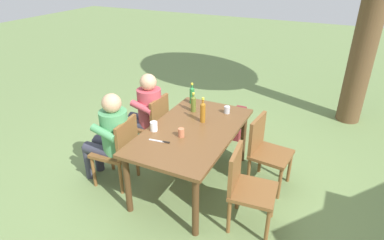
{
  "coord_description": "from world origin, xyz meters",
  "views": [
    {
      "loc": [
        2.95,
        1.43,
        2.52
      ],
      "look_at": [
        0.0,
        0.0,
        0.87
      ],
      "focal_mm": 30.41,
      "sensor_mm": 36.0,
      "label": 1
    }
  ],
  "objects_px": {
    "chair_far_left": "(265,149)",
    "backpack_by_near_side": "(237,124)",
    "person_in_plaid_shirt": "(110,134)",
    "bottle_green": "(192,95)",
    "cup_steel": "(227,110)",
    "cup_white": "(154,126)",
    "chair_near_right": "(119,148)",
    "cup_terracotta": "(181,133)",
    "dining_table": "(192,136)",
    "chair_far_right": "(246,185)",
    "backpack_by_far_side": "(203,120)",
    "chair_near_left": "(153,123)",
    "person_in_white_shirt": "(145,110)",
    "bottle_amber": "(203,111)",
    "bottle_olive": "(193,103)",
    "table_knife": "(161,141)"
  },
  "relations": [
    {
      "from": "chair_far_right",
      "to": "person_in_white_shirt",
      "type": "relative_size",
      "value": 0.74
    },
    {
      "from": "chair_far_right",
      "to": "chair_near_right",
      "type": "bearing_deg",
      "value": -90.51
    },
    {
      "from": "chair_near_left",
      "to": "backpack_by_near_side",
      "type": "xyz_separation_m",
      "value": [
        -0.98,
        0.89,
        -0.27
      ]
    },
    {
      "from": "bottle_olive",
      "to": "cup_white",
      "type": "distance_m",
      "value": 0.68
    },
    {
      "from": "bottle_olive",
      "to": "cup_steel",
      "type": "xyz_separation_m",
      "value": [
        -0.14,
        0.4,
        -0.06
      ]
    },
    {
      "from": "chair_near_left",
      "to": "table_knife",
      "type": "xyz_separation_m",
      "value": [
        0.77,
        0.6,
        0.26
      ]
    },
    {
      "from": "chair_near_left",
      "to": "chair_near_right",
      "type": "xyz_separation_m",
      "value": [
        0.74,
        -0.0,
        0.0
      ]
    },
    {
      "from": "chair_near_left",
      "to": "chair_far_right",
      "type": "height_order",
      "value": "same"
    },
    {
      "from": "dining_table",
      "to": "bottle_green",
      "type": "relative_size",
      "value": 5.79
    },
    {
      "from": "chair_near_right",
      "to": "person_in_plaid_shirt",
      "type": "xyz_separation_m",
      "value": [
        0.01,
        -0.11,
        0.17
      ]
    },
    {
      "from": "chair_far_left",
      "to": "person_in_white_shirt",
      "type": "height_order",
      "value": "person_in_white_shirt"
    },
    {
      "from": "chair_near_right",
      "to": "chair_far_left",
      "type": "distance_m",
      "value": 1.73
    },
    {
      "from": "chair_near_right",
      "to": "backpack_by_near_side",
      "type": "bearing_deg",
      "value": 152.53
    },
    {
      "from": "chair_far_right",
      "to": "bottle_amber",
      "type": "bearing_deg",
      "value": -129.18
    },
    {
      "from": "table_knife",
      "to": "bottle_green",
      "type": "bearing_deg",
      "value": -172.19
    },
    {
      "from": "bottle_amber",
      "to": "backpack_by_far_side",
      "type": "height_order",
      "value": "bottle_amber"
    },
    {
      "from": "person_in_plaid_shirt",
      "to": "bottle_green",
      "type": "bearing_deg",
      "value": 151.61
    },
    {
      "from": "person_in_plaid_shirt",
      "to": "cup_steel",
      "type": "height_order",
      "value": "person_in_plaid_shirt"
    },
    {
      "from": "chair_far_left",
      "to": "backpack_by_near_side",
      "type": "bearing_deg",
      "value": -145.69
    },
    {
      "from": "person_in_white_shirt",
      "to": "bottle_amber",
      "type": "distance_m",
      "value": 0.96
    },
    {
      "from": "person_in_white_shirt",
      "to": "bottle_green",
      "type": "relative_size",
      "value": 4.12
    },
    {
      "from": "cup_terracotta",
      "to": "table_knife",
      "type": "relative_size",
      "value": 0.41
    },
    {
      "from": "cup_terracotta",
      "to": "person_in_white_shirt",
      "type": "bearing_deg",
      "value": -123.94
    },
    {
      "from": "table_knife",
      "to": "backpack_by_far_side",
      "type": "bearing_deg",
      "value": -171.62
    },
    {
      "from": "chair_far_right",
      "to": "bottle_amber",
      "type": "height_order",
      "value": "bottle_amber"
    },
    {
      "from": "person_in_white_shirt",
      "to": "cup_steel",
      "type": "bearing_deg",
      "value": 100.73
    },
    {
      "from": "bottle_amber",
      "to": "bottle_green",
      "type": "height_order",
      "value": "bottle_amber"
    },
    {
      "from": "chair_far_right",
      "to": "backpack_by_far_side",
      "type": "relative_size",
      "value": 2.2
    },
    {
      "from": "chair_far_right",
      "to": "chair_far_left",
      "type": "bearing_deg",
      "value": 179.99
    },
    {
      "from": "person_in_plaid_shirt",
      "to": "bottle_olive",
      "type": "distance_m",
      "value": 1.09
    },
    {
      "from": "dining_table",
      "to": "cup_terracotta",
      "type": "bearing_deg",
      "value": -9.22
    },
    {
      "from": "dining_table",
      "to": "chair_near_right",
      "type": "bearing_deg",
      "value": -64.82
    },
    {
      "from": "chair_far_left",
      "to": "chair_far_right",
      "type": "bearing_deg",
      "value": -0.01
    },
    {
      "from": "bottle_amber",
      "to": "cup_terracotta",
      "type": "xyz_separation_m",
      "value": [
        0.43,
        -0.06,
        -0.08
      ]
    },
    {
      "from": "cup_steel",
      "to": "bottle_amber",
      "type": "bearing_deg",
      "value": -26.99
    },
    {
      "from": "chair_near_right",
      "to": "person_in_white_shirt",
      "type": "bearing_deg",
      "value": -171.61
    },
    {
      "from": "bottle_olive",
      "to": "bottle_amber",
      "type": "bearing_deg",
      "value": 46.59
    },
    {
      "from": "cup_white",
      "to": "person_in_plaid_shirt",
      "type": "bearing_deg",
      "value": -72.76
    },
    {
      "from": "person_in_white_shirt",
      "to": "bottle_green",
      "type": "height_order",
      "value": "person_in_white_shirt"
    },
    {
      "from": "bottle_amber",
      "to": "table_knife",
      "type": "bearing_deg",
      "value": -18.45
    },
    {
      "from": "person_in_white_shirt",
      "to": "backpack_by_near_side",
      "type": "distance_m",
      "value": 1.47
    },
    {
      "from": "person_in_white_shirt",
      "to": "person_in_plaid_shirt",
      "type": "bearing_deg",
      "value": 0.0
    },
    {
      "from": "cup_steel",
      "to": "cup_white",
      "type": "relative_size",
      "value": 0.85
    },
    {
      "from": "cup_steel",
      "to": "cup_white",
      "type": "distance_m",
      "value": 0.99
    },
    {
      "from": "chair_near_left",
      "to": "cup_steel",
      "type": "relative_size",
      "value": 9.44
    },
    {
      "from": "bottle_olive",
      "to": "table_knife",
      "type": "bearing_deg",
      "value": 1.19
    },
    {
      "from": "backpack_by_far_side",
      "to": "backpack_by_near_side",
      "type": "bearing_deg",
      "value": 96.52
    },
    {
      "from": "bottle_olive",
      "to": "chair_near_left",
      "type": "bearing_deg",
      "value": -82.92
    },
    {
      "from": "cup_terracotta",
      "to": "backpack_by_near_side",
      "type": "xyz_separation_m",
      "value": [
        -1.56,
        0.15,
        -0.58
      ]
    },
    {
      "from": "chair_near_right",
      "to": "cup_terracotta",
      "type": "height_order",
      "value": "chair_near_right"
    }
  ]
}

